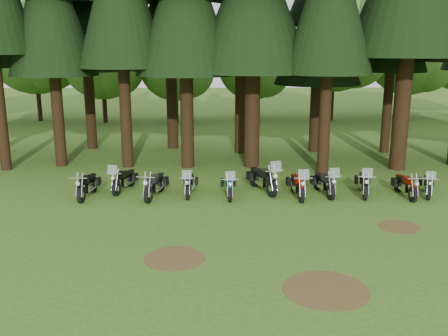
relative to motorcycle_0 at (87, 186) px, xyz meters
The scene contains 22 objects.
ground 8.20m from the motorcycle_0, 30.75° to the right, with size 120.00×120.00×0.00m, color #335C1B.
pine_back_4 16.29m from the motorcycle_0, 39.30° to the left, with size 4.94×4.94×13.78m.
decid_1 23.97m from the motorcycle_0, 112.53° to the left, with size 7.91×7.69×9.88m.
decid_2 21.35m from the motorcycle_0, 99.37° to the left, with size 6.72×6.53×8.40m.
decid_3 21.46m from the motorcycle_0, 83.67° to the left, with size 6.12×5.95×7.65m.
decid_4 24.07m from the motorcycle_0, 68.74° to the left, with size 5.93×5.76×7.41m.
decid_5 27.05m from the motorcycle_0, 54.54° to the left, with size 8.45×8.21×10.56m.
decid_6 31.98m from the motorcycle_0, 46.19° to the left, with size 7.06×6.86×8.82m.
dirt_patch_0 7.40m from the motorcycle_0, 56.88° to the right, with size 1.80×1.80×0.01m, color #4C3D1E.
dirt_patch_1 12.12m from the motorcycle_0, 17.72° to the right, with size 1.40×1.40×0.01m, color #4C3D1E.
dirt_patch_2 11.48m from the motorcycle_0, 45.53° to the right, with size 2.20×2.20×0.01m, color #4C3D1E.
motorcycle_0 is the anchor object (origin of this frame).
motorcycle_1 1.58m from the motorcycle_0, 32.29° to the left, with size 0.81×2.17×1.37m.
motorcycle_2 2.76m from the motorcycle_0, ahead, with size 0.61×2.31×0.95m.
motorcycle_3 4.17m from the motorcycle_0, ahead, with size 0.41×2.04×1.28m.
motorcycle_4 5.80m from the motorcycle_0, ahead, with size 0.39×2.09×1.32m.
motorcycle_5 7.28m from the motorcycle_0, ahead, with size 1.16×2.45×1.58m.
motorcycle_6 8.60m from the motorcycle_0, ahead, with size 0.43×2.27×1.43m.
motorcycle_7 9.75m from the motorcycle_0, ahead, with size 0.62×2.22×1.40m.
motorcycle_8 11.39m from the motorcycle_0, ahead, with size 0.68×2.20×1.38m.
motorcycle_9 13.04m from the motorcycle_0, ahead, with size 0.32×2.13×0.87m.
motorcycle_10 14.02m from the motorcycle_0, ahead, with size 0.85×1.95×1.25m.
Camera 1 is at (-1.79, -15.52, 6.01)m, focal length 40.00 mm.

